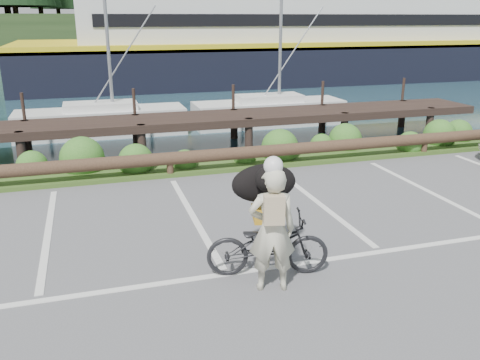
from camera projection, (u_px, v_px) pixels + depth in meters
name	position (u px, v px, depth m)	size (l,w,h in m)	color
ground	(219.00, 262.00, 7.84)	(72.00, 72.00, 0.00)	#545456
harbor_backdrop	(96.00, 41.00, 79.46)	(170.00, 160.00, 30.00)	#1B3642
vegetation_strip	(166.00, 167.00, 12.66)	(34.00, 1.60, 0.10)	#3D5B21
log_rail	(171.00, 177.00, 12.03)	(32.00, 0.30, 0.60)	#443021
bicycle	(268.00, 245.00, 7.36)	(0.62, 1.78, 0.93)	black
cyclist	(272.00, 230.00, 6.84)	(0.64, 0.42, 1.76)	beige
dog	(264.00, 183.00, 7.66)	(1.01, 0.50, 0.59)	black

